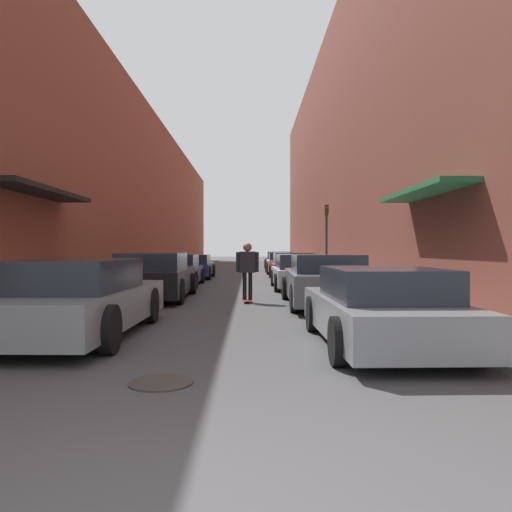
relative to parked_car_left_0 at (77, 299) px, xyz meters
The scene contains 18 objects.
ground 17.41m from the parked_car_left_0, 81.95° to the left, with size 126.81×126.81×0.00m, color #424244.
curb_strip_left 23.07m from the parked_car_left_0, 94.68° to the left, with size 1.80×57.64×0.12m.
curb_strip_right 23.97m from the parked_car_left_0, 73.63° to the left, with size 1.80×57.64×0.12m.
building_row_left 23.84m from the parked_car_left_0, 101.75° to the left, with size 4.90×57.64×9.55m.
building_row_right 25.88m from the parked_car_left_0, 67.22° to the left, with size 4.90×57.64×15.18m.
parked_car_left_0 is the anchor object (origin of this frame).
parked_car_left_1 6.21m from the parked_car_left_0, 89.25° to the left, with size 2.07×4.83×1.34m.
parked_car_left_2 11.36m from the parked_car_left_0, 90.07° to the left, with size 1.87×4.19×1.23m.
parked_car_left_3 16.31m from the parked_car_left_0, 90.02° to the left, with size 2.05×4.39×1.17m.
parked_car_right_0 4.93m from the parked_car_left_0, 10.16° to the right, with size 1.91×4.23×1.19m.
parked_car_right_1 6.57m from the parked_car_left_0, 43.06° to the left, with size 2.01×4.81×1.32m.
parked_car_right_2 10.85m from the parked_car_left_0, 64.28° to the left, with size 2.05×4.39×1.26m.
parked_car_right_3 15.89m from the parked_car_left_0, 72.21° to the left, with size 2.09×4.34×1.26m.
parked_car_right_4 21.27m from the parked_car_left_0, 77.12° to the left, with size 1.91×4.16×1.23m.
parked_car_right_5 27.05m from the parked_car_left_0, 79.54° to the left, with size 2.04×4.81×1.24m.
skateboarder 5.93m from the parked_car_left_0, 61.76° to the left, with size 0.62×0.78×1.62m.
manhole_cover 3.52m from the parked_car_left_0, 56.55° to the right, with size 0.70×0.70×0.02m.
traffic_light 14.89m from the parked_car_left_0, 65.22° to the left, with size 0.16×0.22×3.26m.
Camera 1 is at (0.45, -2.48, 1.48)m, focal length 35.00 mm.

